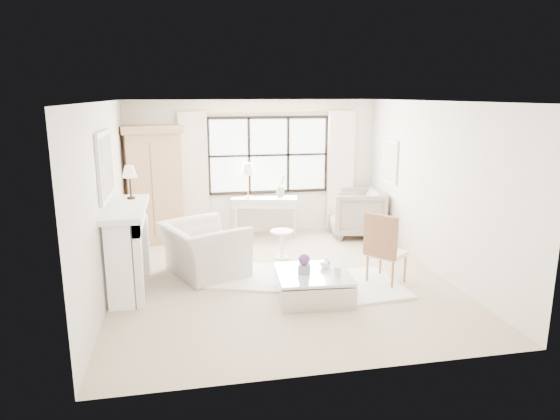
{
  "coord_description": "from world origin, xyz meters",
  "views": [
    {
      "loc": [
        -1.43,
        -7.17,
        2.8
      ],
      "look_at": [
        0.03,
        0.2,
        1.05
      ],
      "focal_mm": 32.0,
      "sensor_mm": 36.0,
      "label": 1
    }
  ],
  "objects_px": {
    "club_armchair": "(204,249)",
    "coffee_table": "(313,286)",
    "console_table": "(264,217)",
    "armoire": "(153,184)"
  },
  "relations": [
    {
      "from": "armoire",
      "to": "console_table",
      "type": "relative_size",
      "value": 1.64
    },
    {
      "from": "console_table",
      "to": "coffee_table",
      "type": "height_order",
      "value": "console_table"
    },
    {
      "from": "console_table",
      "to": "club_armchair",
      "type": "distance_m",
      "value": 2.36
    },
    {
      "from": "console_table",
      "to": "coffee_table",
      "type": "bearing_deg",
      "value": -74.75
    },
    {
      "from": "console_table",
      "to": "club_armchair",
      "type": "bearing_deg",
      "value": -110.81
    },
    {
      "from": "club_armchair",
      "to": "coffee_table",
      "type": "height_order",
      "value": "club_armchair"
    },
    {
      "from": "club_armchair",
      "to": "coffee_table",
      "type": "distance_m",
      "value": 1.94
    },
    {
      "from": "console_table",
      "to": "club_armchair",
      "type": "height_order",
      "value": "club_armchair"
    },
    {
      "from": "club_armchair",
      "to": "coffee_table",
      "type": "bearing_deg",
      "value": -154.58
    },
    {
      "from": "coffee_table",
      "to": "armoire",
      "type": "bearing_deg",
      "value": 129.24
    }
  ]
}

